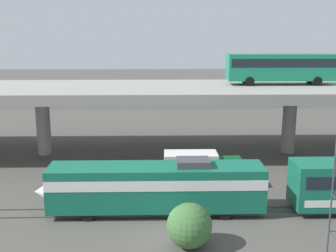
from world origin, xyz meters
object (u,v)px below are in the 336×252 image
Objects in this scene: service_truck_west at (201,168)px; transit_bus_on_overpass at (281,66)px; parked_car_2 at (183,90)px; parked_car_0 at (253,93)px; parked_car_3 at (124,89)px; train_locomotive at (146,185)px; parked_car_1 at (38,90)px.

transit_bus_on_overpass is at bearing 49.40° from service_truck_west.
parked_car_0 is at bearing -15.97° from parked_car_2.
transit_bus_on_overpass is 2.61× the size of parked_car_3.
transit_bus_on_overpass is at bearing -75.32° from parked_car_2.
transit_bus_on_overpass is at bearing -97.32° from parked_car_0.
train_locomotive is at bearing 96.08° from parked_car_3.
parked_car_1 is (-40.79, 4.64, -0.00)m from parked_car_0.
parked_car_0 is at bearing -111.23° from train_locomotive.
transit_bus_on_overpass is at bearing 119.54° from parked_car_3.
parked_car_2 is at bearing 178.03° from parked_car_1.
service_truck_west reaches higher than parked_car_3.
transit_bus_on_overpass is 36.04m from parked_car_2.
train_locomotive is 51.17m from parked_car_0.
parked_car_1 is 0.90× the size of parked_car_3.
parked_car_0 is 0.88× the size of parked_car_3.
transit_bus_on_overpass is at bearing -130.30° from train_locomotive.
transit_bus_on_overpass is 1.76× the size of service_truck_west.
train_locomotive reaches higher than service_truck_west.
parked_car_1 is 16.63m from parked_car_3.
train_locomotive reaches higher than parked_car_2.
parked_car_1 is (-26.91, 46.73, 0.65)m from service_truck_west.
service_truck_west is 1.48× the size of parked_car_3.
parked_car_2 is (5.67, 51.37, 0.09)m from train_locomotive.
transit_bus_on_overpass reaches higher than parked_car_1.
parked_car_2 is 11.43m from parked_car_3.
service_truck_west is 45.78m from parked_car_2.
parked_car_3 is at bearing -60.46° from transit_bus_on_overpass.
transit_bus_on_overpass reaches higher than parked_car_2.
transit_bus_on_overpass reaches higher than parked_car_3.
parked_car_2 is 0.90× the size of parked_car_3.
train_locomotive is 4.19× the size of parked_car_0.
parked_car_1 is (-36.87, 35.10, -7.31)m from transit_bus_on_overpass.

